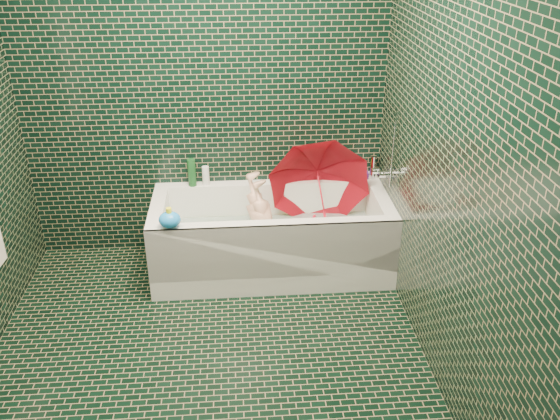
{
  "coord_description": "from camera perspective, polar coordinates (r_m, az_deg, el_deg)",
  "views": [
    {
      "loc": [
        0.21,
        -2.73,
        2.41
      ],
      "look_at": [
        0.5,
        0.82,
        0.58
      ],
      "focal_mm": 38.0,
      "sensor_mm": 36.0,
      "label": 1
    }
  ],
  "objects": [
    {
      "name": "soap_bottle_c",
      "position": [
        4.56,
        6.8,
        2.92
      ],
      "size": [
        0.15,
        0.15,
        0.18
      ],
      "primitive_type": "imported",
      "rotation": [
        0.0,
        0.0,
        -0.1
      ],
      "color": "#14471D",
      "rests_on": "bathtub"
    },
    {
      "name": "bottle_right_tall",
      "position": [
        4.52,
        6.71,
        4.09
      ],
      "size": [
        0.07,
        0.07,
        0.2
      ],
      "primitive_type": "cylinder",
      "rotation": [
        0.0,
        0.0,
        -0.23
      ],
      "color": "#14471D",
      "rests_on": "bathtub"
    },
    {
      "name": "bottle_left_short",
      "position": [
        4.45,
        -7.16,
        3.3
      ],
      "size": [
        0.05,
        0.05,
        0.14
      ],
      "primitive_type": "cylinder",
      "rotation": [
        0.0,
        0.0,
        0.01
      ],
      "color": "white",
      "rests_on": "bathtub"
    },
    {
      "name": "bath_toy",
      "position": [
        3.88,
        -10.57,
        -0.9
      ],
      "size": [
        0.14,
        0.12,
        0.14
      ],
      "rotation": [
        0.0,
        0.0,
        -0.01
      ],
      "color": "#1A85F0",
      "rests_on": "bathtub"
    },
    {
      "name": "water",
      "position": [
        4.31,
        -0.82,
        -2.11
      ],
      "size": [
        1.48,
        0.53,
        0.0
      ],
      "primitive_type": "cube",
      "color": "silver",
      "rests_on": "bathtub"
    },
    {
      "name": "umbrella",
      "position": [
        4.26,
        3.96,
        1.61
      ],
      "size": [
        0.83,
        0.86,
        0.85
      ],
      "primitive_type": "imported",
      "rotation": [
        0.18,
        -0.15,
        -0.06
      ],
      "color": "red",
      "rests_on": "bathtub"
    },
    {
      "name": "faucet",
      "position": [
        4.22,
        10.28,
        3.91
      ],
      "size": [
        0.18,
        0.19,
        0.55
      ],
      "color": "silver",
      "rests_on": "wall_right"
    },
    {
      "name": "bottle_right_pump",
      "position": [
        4.57,
        8.95,
        4.09
      ],
      "size": [
        0.06,
        0.06,
        0.18
      ],
      "primitive_type": "cylinder",
      "rotation": [
        0.0,
        0.0,
        0.14
      ],
      "color": "silver",
      "rests_on": "bathtub"
    },
    {
      "name": "bath_mat",
      "position": [
        4.38,
        -0.8,
        -3.75
      ],
      "size": [
        1.35,
        0.47,
        0.01
      ],
      "primitive_type": "cube",
      "color": "green",
      "rests_on": "bathtub"
    },
    {
      "name": "wall_front",
      "position": [
        1.77,
        -10.59,
        -14.21
      ],
      "size": [
        2.8,
        0.0,
        2.8
      ],
      "primitive_type": "plane",
      "rotation": [
        -1.57,
        0.0,
        0.0
      ],
      "color": "black",
      "rests_on": "floor"
    },
    {
      "name": "rubber_duck",
      "position": [
        4.56,
        6.54,
        3.57
      ],
      "size": [
        0.13,
        0.09,
        0.1
      ],
      "rotation": [
        0.0,
        0.0,
        -0.15
      ],
      "color": "yellow",
      "rests_on": "bathtub"
    },
    {
      "name": "wall_back",
      "position": [
        4.29,
        -7.37,
        11.3
      ],
      "size": [
        2.8,
        0.0,
        2.8
      ],
      "primitive_type": "plane",
      "rotation": [
        1.57,
        0.0,
        0.0
      ],
      "color": "black",
      "rests_on": "floor"
    },
    {
      "name": "bottle_left_tall",
      "position": [
        4.44,
        -8.48,
        3.59
      ],
      "size": [
        0.07,
        0.07,
        0.21
      ],
      "primitive_type": "cylinder",
      "rotation": [
        0.0,
        0.0,
        0.12
      ],
      "color": "#14471D",
      "rests_on": "bathtub"
    },
    {
      "name": "floor",
      "position": [
        3.64,
        -6.97,
        -14.44
      ],
      "size": [
        2.8,
        2.8,
        0.0
      ],
      "primitive_type": "plane",
      "color": "black",
      "rests_on": "ground"
    },
    {
      "name": "soap_bottle_a",
      "position": [
        4.59,
        8.91,
        2.98
      ],
      "size": [
        0.1,
        0.1,
        0.24
      ],
      "primitive_type": "imported",
      "rotation": [
        0.0,
        0.0,
        0.08
      ],
      "color": "white",
      "rests_on": "bathtub"
    },
    {
      "name": "bathtub",
      "position": [
        4.34,
        -0.79,
        -3.24
      ],
      "size": [
        1.7,
        0.75,
        0.55
      ],
      "color": "white",
      "rests_on": "floor"
    },
    {
      "name": "wall_right",
      "position": [
        3.16,
        16.01,
        4.55
      ],
      "size": [
        0.0,
        2.8,
        2.8
      ],
      "primitive_type": "plane",
      "rotation": [
        1.57,
        0.0,
        -1.57
      ],
      "color": "black",
      "rests_on": "floor"
    },
    {
      "name": "soap_bottle_b",
      "position": [
        4.58,
        7.94,
        2.95
      ],
      "size": [
        0.1,
        0.11,
        0.21
      ],
      "primitive_type": "imported",
      "rotation": [
        0.0,
        0.0,
        -0.1
      ],
      "color": "#431D70",
      "rests_on": "bathtub"
    },
    {
      "name": "child",
      "position": [
        4.33,
        -1.36,
        -1.84
      ],
      "size": [
        0.9,
        0.46,
        0.34
      ],
      "primitive_type": "imported",
      "rotation": [
        -1.4,
        0.0,
        -1.39
      ],
      "color": "#E0A88C",
      "rests_on": "bathtub"
    }
  ]
}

